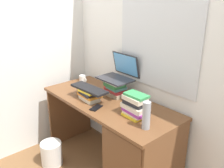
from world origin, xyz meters
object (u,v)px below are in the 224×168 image
at_px(water_bottle, 146,115).
at_px(computer_mouse, 131,109).
at_px(book_stack_side, 135,106).
at_px(cell_phone, 96,108).
at_px(desk, 133,149).
at_px(keyboard, 89,89).
at_px(book_stack_keyboard_riser, 90,95).
at_px(laptop, 120,73).
at_px(book_stack_tall, 115,87).
at_px(wastebasket, 52,153).
at_px(mug, 83,79).

bearing_deg(water_bottle, computer_mouse, 155.50).
height_order(book_stack_side, cell_phone, book_stack_side).
relative_size(desk, cell_phone, 10.94).
bearing_deg(desk, keyboard, -168.91).
xyz_separation_m(book_stack_keyboard_riser, laptop, (0.07, 0.33, 0.17)).
xyz_separation_m(book_stack_side, laptop, (-0.46, 0.24, 0.13)).
bearing_deg(book_stack_tall, cell_phone, -70.75).
relative_size(book_stack_tall, computer_mouse, 2.36).
bearing_deg(water_bottle, book_stack_side, 158.11).
bearing_deg(book_stack_keyboard_riser, laptop, 77.50).
bearing_deg(water_bottle, keyboard, -178.98).
xyz_separation_m(book_stack_keyboard_riser, water_bottle, (0.73, 0.01, 0.06)).
relative_size(desk, book_stack_side, 5.81).
relative_size(book_stack_keyboard_riser, laptop, 0.66).
height_order(desk, book_stack_side, book_stack_side).
distance_m(cell_phone, wastebasket, 0.84).
xyz_separation_m(desk, book_stack_side, (0.02, -0.01, 0.45)).
relative_size(book_stack_side, keyboard, 0.61).
distance_m(keyboard, cell_phone, 0.23).
bearing_deg(cell_phone, laptop, 87.66).
bearing_deg(mug, wastebasket, -73.74).
relative_size(book_stack_tall, wastebasket, 0.94).
height_order(mug, wastebasket, mug).
relative_size(book_stack_tall, keyboard, 0.58).
distance_m(book_stack_tall, book_stack_side, 0.50).
height_order(desk, keyboard, keyboard).
relative_size(water_bottle, wastebasket, 0.87).
height_order(book_stack_keyboard_riser, water_bottle, water_bottle).
height_order(water_bottle, cell_phone, water_bottle).
distance_m(desk, cell_phone, 0.51).
bearing_deg(laptop, cell_phone, -73.62).
bearing_deg(book_stack_side, book_stack_keyboard_riser, -170.64).
bearing_deg(water_bottle, book_stack_keyboard_riser, -179.24).
relative_size(desk, book_stack_tall, 6.07).
relative_size(keyboard, water_bottle, 1.84).
height_order(computer_mouse, wastebasket, computer_mouse).
bearing_deg(cell_phone, book_stack_side, 5.58).
bearing_deg(computer_mouse, cell_phone, -139.10).
bearing_deg(cell_phone, wastebasket, -169.45).
xyz_separation_m(laptop, water_bottle, (0.66, -0.32, -0.12)).
xyz_separation_m(laptop, mug, (-0.52, -0.11, -0.18)).
bearing_deg(desk, book_stack_keyboard_riser, -169.23).
distance_m(book_stack_tall, book_stack_keyboard_riser, 0.28).
bearing_deg(keyboard, laptop, 73.92).
relative_size(book_stack_side, water_bottle, 1.13).
bearing_deg(book_stack_keyboard_riser, keyboard, -114.60).
distance_m(keyboard, water_bottle, 0.73).
distance_m(book_stack_tall, water_bottle, 0.71).
distance_m(laptop, mug, 0.56).
xyz_separation_m(book_stack_tall, keyboard, (-0.07, -0.28, 0.04)).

